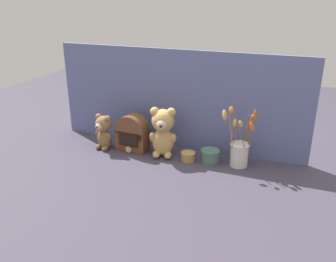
{
  "coord_description": "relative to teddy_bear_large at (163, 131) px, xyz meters",
  "views": [
    {
      "loc": [
        0.64,
        -1.67,
        0.86
      ],
      "look_at": [
        0.0,
        0.02,
        0.15
      ],
      "focal_mm": 38.0,
      "sensor_mm": 36.0,
      "label": 1
    }
  ],
  "objects": [
    {
      "name": "teddy_bear_large",
      "position": [
        0.0,
        0.0,
        0.0
      ],
      "size": [
        0.16,
        0.14,
        0.28
      ],
      "color": "tan",
      "rests_on": "ground"
    },
    {
      "name": "teddy_bear_medium",
      "position": [
        -0.36,
        -0.03,
        -0.04
      ],
      "size": [
        0.12,
        0.11,
        0.21
      ],
      "color": "olive",
      "rests_on": "ground"
    },
    {
      "name": "decorative_tin_short",
      "position": [
        0.15,
        -0.01,
        -0.12
      ],
      "size": [
        0.08,
        0.08,
        0.05
      ],
      "color": "tan",
      "rests_on": "ground"
    },
    {
      "name": "ground_plane",
      "position": [
        0.03,
        -0.01,
        -0.15
      ],
      "size": [
        4.0,
        4.0,
        0.0
      ],
      "primitive_type": "plane",
      "color": "#3D3847"
    },
    {
      "name": "decorative_tin_tall",
      "position": [
        0.27,
        0.01,
        -0.11
      ],
      "size": [
        0.1,
        0.1,
        0.07
      ],
      "color": "#47705B",
      "rests_on": "ground"
    },
    {
      "name": "vintage_radio",
      "position": [
        -0.19,
        0.01,
        -0.05
      ],
      "size": [
        0.19,
        0.11,
        0.22
      ],
      "color": "brown",
      "rests_on": "ground"
    },
    {
      "name": "backdrop_wall",
      "position": [
        0.03,
        0.16,
        0.14
      ],
      "size": [
        1.48,
        0.02,
        0.57
      ],
      "color": "slate",
      "rests_on": "ground"
    },
    {
      "name": "flower_vase",
      "position": [
        0.42,
        0.03,
        -0.05
      ],
      "size": [
        0.18,
        0.13,
        0.33
      ],
      "color": "silver",
      "rests_on": "ground"
    }
  ]
}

